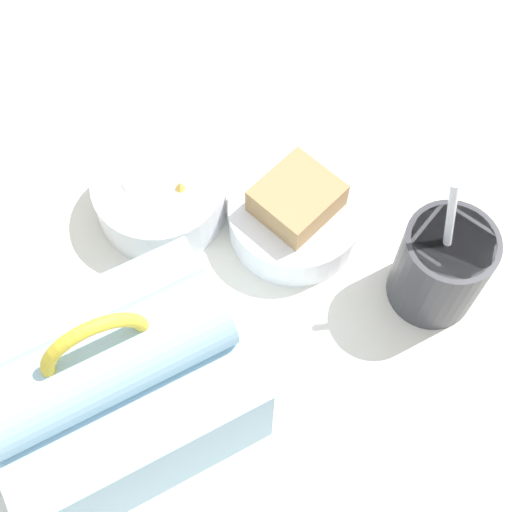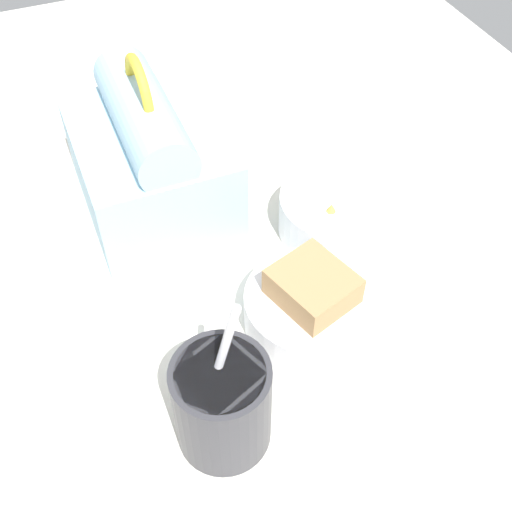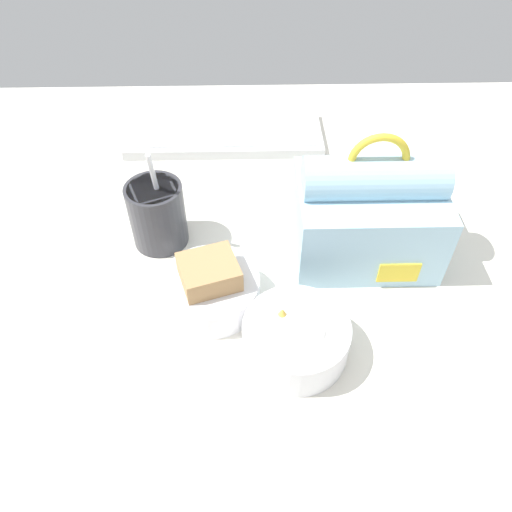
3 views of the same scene
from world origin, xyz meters
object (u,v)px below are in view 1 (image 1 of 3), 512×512
at_px(soup_cup, 441,266).
at_px(bento_bowl_sandwich, 295,215).
at_px(lunch_bag, 118,387).
at_px(bento_bowl_snacks, 161,195).

bearing_deg(soup_cup, bento_bowl_sandwich, -56.28).
bearing_deg(soup_cup, lunch_bag, -5.10).
distance_m(lunch_bag, bento_bowl_sandwich, 0.24).
distance_m(lunch_bag, soup_cup, 0.30).
xyz_separation_m(lunch_bag, bento_bowl_sandwich, (-0.22, -0.09, -0.04)).
relative_size(bento_bowl_sandwich, bento_bowl_snacks, 1.01).
bearing_deg(bento_bowl_snacks, soup_cup, 132.56).
bearing_deg(bento_bowl_snacks, lunch_bag, 57.60).
distance_m(lunch_bag, bento_bowl_snacks, 0.21).
relative_size(lunch_bag, soup_cup, 1.19).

